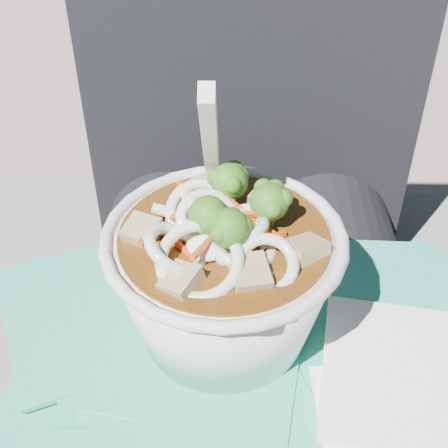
{
  "coord_description": "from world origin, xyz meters",
  "views": [
    {
      "loc": [
        -0.02,
        -0.32,
        0.99
      ],
      "look_at": [
        -0.02,
        -0.0,
        0.73
      ],
      "focal_mm": 50.0,
      "sensor_mm": 36.0,
      "label": 1
    }
  ],
  "objects_px": {
    "plastic_bag": "(208,359)",
    "udon_bowl": "(224,271)",
    "lap": "(251,393)",
    "person_body": "(251,297)",
    "stone_ledge": "(244,435)"
  },
  "relations": [
    {
      "from": "stone_ledge",
      "to": "person_body",
      "type": "relative_size",
      "value": 0.99
    },
    {
      "from": "lap",
      "to": "plastic_bag",
      "type": "relative_size",
      "value": 1.23
    },
    {
      "from": "lap",
      "to": "person_body",
      "type": "xyz_separation_m",
      "value": [
        0.0,
        0.09,
        0.02
      ]
    },
    {
      "from": "stone_ledge",
      "to": "person_body",
      "type": "height_order",
      "value": "person_body"
    },
    {
      "from": "lap",
      "to": "plastic_bag",
      "type": "distance_m",
      "value": 0.09
    },
    {
      "from": "person_body",
      "to": "udon_bowl",
      "type": "height_order",
      "value": "person_body"
    },
    {
      "from": "lap",
      "to": "person_body",
      "type": "distance_m",
      "value": 0.09
    },
    {
      "from": "stone_ledge",
      "to": "lap",
      "type": "bearing_deg",
      "value": -90.0
    },
    {
      "from": "stone_ledge",
      "to": "udon_bowl",
      "type": "distance_m",
      "value": 0.48
    },
    {
      "from": "stone_ledge",
      "to": "udon_bowl",
      "type": "bearing_deg",
      "value": -98.71
    },
    {
      "from": "lap",
      "to": "stone_ledge",
      "type": "bearing_deg",
      "value": 90.0
    },
    {
      "from": "plastic_bag",
      "to": "udon_bowl",
      "type": "xyz_separation_m",
      "value": [
        0.01,
        0.02,
        0.07
      ]
    },
    {
      "from": "lap",
      "to": "udon_bowl",
      "type": "relative_size",
      "value": 2.34
    },
    {
      "from": "lap",
      "to": "udon_bowl",
      "type": "bearing_deg",
      "value": -173.45
    },
    {
      "from": "person_body",
      "to": "plastic_bag",
      "type": "relative_size",
      "value": 2.59
    }
  ]
}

